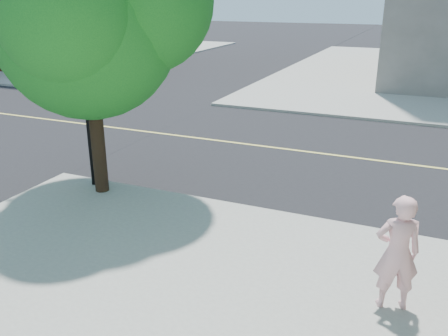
% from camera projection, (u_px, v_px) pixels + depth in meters
% --- Properties ---
extents(ground, '(140.00, 140.00, 0.00)m').
position_uv_depth(ground, '(96.00, 183.00, 11.88)').
color(ground, black).
rests_on(ground, ground).
extents(road_ew, '(140.00, 9.00, 0.01)m').
position_uv_depth(road_ew, '(182.00, 136.00, 15.76)').
color(road_ew, black).
rests_on(road_ew, ground).
extents(sidewalk_nw, '(26.00, 25.00, 0.12)m').
position_uv_depth(sidewalk_nw, '(30.00, 51.00, 38.96)').
color(sidewalk_nw, gray).
rests_on(sidewalk_nw, ground).
extents(man_on_phone, '(0.74, 0.60, 1.75)m').
position_uv_depth(man_on_phone, '(397.00, 253.00, 6.72)').
color(man_on_phone, beige).
rests_on(man_on_phone, sidewalk_se).
extents(street_tree, '(4.77, 4.33, 6.33)m').
position_uv_depth(street_tree, '(90.00, 5.00, 9.71)').
color(street_tree, black).
rests_on(street_tree, sidewalk_se).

